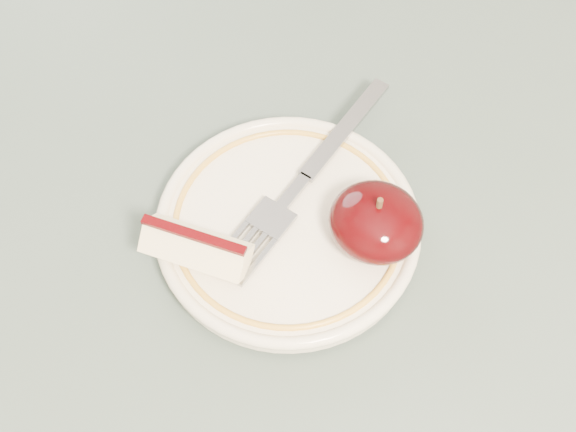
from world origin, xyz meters
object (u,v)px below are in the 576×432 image
Objects in this scene: table at (262,222)px; plate at (288,226)px; apple_half at (376,222)px; fork at (304,178)px.

plate reaches higher than table.
apple_half is at bearing 25.23° from plate.
apple_half reaches higher than fork.
fork is (-0.01, 0.03, 0.01)m from plate.
apple_half is 0.07m from fork.
fork is at bearing -5.53° from table.
plate is 0.93× the size of fork.
plate is 0.06m from apple_half.
fork is at bearing 106.51° from plate.
table is 4.56× the size of fork.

